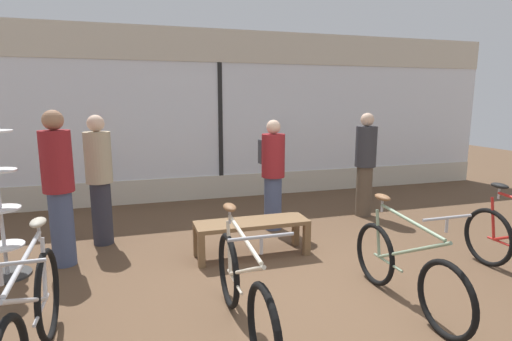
# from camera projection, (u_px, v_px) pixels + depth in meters

# --- Properties ---
(ground_plane) EXTENTS (24.00, 24.00, 0.00)m
(ground_plane) POSITION_uv_depth(u_px,v_px,m) (305.00, 291.00, 4.06)
(ground_plane) COLOR brown
(shop_back_wall) EXTENTS (12.00, 0.08, 3.20)m
(shop_back_wall) POSITION_uv_depth(u_px,v_px,m) (220.00, 114.00, 7.62)
(shop_back_wall) COLOR beige
(shop_back_wall) RESTS_ON ground_plane
(bicycle_far_left) EXTENTS (0.46, 1.80, 1.05)m
(bicycle_far_left) POSITION_uv_depth(u_px,v_px,m) (32.00, 324.00, 2.73)
(bicycle_far_left) COLOR black
(bicycle_far_left) RESTS_ON ground_plane
(bicycle_left) EXTENTS (0.46, 1.76, 1.03)m
(bicycle_left) POSITION_uv_depth(u_px,v_px,m) (243.00, 292.00, 3.23)
(bicycle_left) COLOR black
(bicycle_left) RESTS_ON ground_plane
(bicycle_right) EXTENTS (0.46, 1.66, 1.01)m
(bicycle_right) POSITION_uv_depth(u_px,v_px,m) (405.00, 269.00, 3.71)
(bicycle_right) COLOR black
(bicycle_right) RESTS_ON ground_plane
(accessory_rack) EXTENTS (0.48, 0.48, 1.70)m
(accessory_rack) POSITION_uv_depth(u_px,v_px,m) (1.00, 215.00, 4.28)
(accessory_rack) COLOR #333333
(accessory_rack) RESTS_ON ground_plane
(display_bench) EXTENTS (1.40, 0.44, 0.45)m
(display_bench) POSITION_uv_depth(u_px,v_px,m) (252.00, 227.00, 4.92)
(display_bench) COLOR brown
(display_bench) RESTS_ON ground_plane
(customer_near_rack) EXTENTS (0.47, 0.47, 1.71)m
(customer_near_rack) POSITION_uv_depth(u_px,v_px,m) (365.00, 163.00, 6.54)
(customer_near_rack) COLOR brown
(customer_near_rack) RESTS_ON ground_plane
(customer_by_window) EXTENTS (0.44, 0.44, 1.73)m
(customer_by_window) POSITION_uv_depth(u_px,v_px,m) (99.00, 177.00, 5.24)
(customer_by_window) COLOR #2D2D38
(customer_by_window) RESTS_ON ground_plane
(customer_mid_floor) EXTENTS (0.47, 0.47, 1.81)m
(customer_mid_floor) POSITION_uv_depth(u_px,v_px,m) (59.00, 185.00, 4.55)
(customer_mid_floor) COLOR #424C6B
(customer_mid_floor) RESTS_ON ground_plane
(customer_near_bench) EXTENTS (0.36, 0.50, 1.63)m
(customer_near_bench) POSITION_uv_depth(u_px,v_px,m) (273.00, 171.00, 5.88)
(customer_near_bench) COLOR #424C6B
(customer_near_bench) RESTS_ON ground_plane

